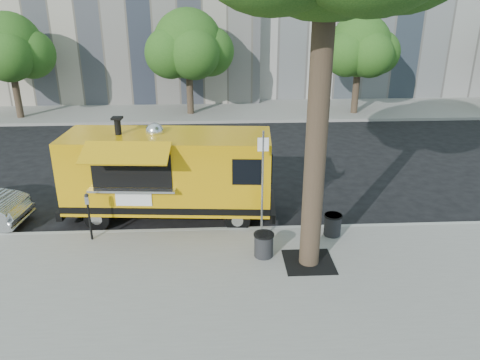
# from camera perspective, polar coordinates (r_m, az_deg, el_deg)

# --- Properties ---
(ground) EXTENTS (120.00, 120.00, 0.00)m
(ground) POSITION_cam_1_polar(r_m,az_deg,el_deg) (14.10, -4.29, -4.76)
(ground) COLOR black
(ground) RESTS_ON ground
(sidewalk) EXTENTS (60.00, 6.00, 0.15)m
(sidewalk) POSITION_cam_1_polar(r_m,az_deg,el_deg) (10.63, -4.70, -14.08)
(sidewalk) COLOR gray
(sidewalk) RESTS_ON ground
(curb) EXTENTS (60.00, 0.14, 0.16)m
(curb) POSITION_cam_1_polar(r_m,az_deg,el_deg) (13.24, -4.38, -6.27)
(curb) COLOR #999993
(curb) RESTS_ON ground
(far_sidewalk) EXTENTS (60.00, 5.00, 0.15)m
(far_sidewalk) POSITION_cam_1_polar(r_m,az_deg,el_deg) (26.85, -3.78, 8.39)
(far_sidewalk) COLOR gray
(far_sidewalk) RESTS_ON ground
(tree_well) EXTENTS (1.20, 1.20, 0.02)m
(tree_well) POSITION_cam_1_polar(r_m,az_deg,el_deg) (11.78, 8.36, -9.85)
(tree_well) COLOR black
(tree_well) RESTS_ON sidewalk
(far_tree_a) EXTENTS (3.42, 3.42, 5.36)m
(far_tree_a) POSITION_cam_1_polar(r_m,az_deg,el_deg) (27.11, -26.39, 14.34)
(far_tree_a) COLOR #33261C
(far_tree_a) RESTS_ON far_sidewalk
(far_tree_b) EXTENTS (3.60, 3.60, 5.50)m
(far_tree_b) POSITION_cam_1_polar(r_m,az_deg,el_deg) (25.47, -6.36, 16.16)
(far_tree_b) COLOR #33261C
(far_tree_b) RESTS_ON far_sidewalk
(far_tree_c) EXTENTS (3.24, 3.24, 5.21)m
(far_tree_c) POSITION_cam_1_polar(r_m,az_deg,el_deg) (26.27, 14.40, 15.56)
(far_tree_c) COLOR #33261C
(far_tree_c) RESTS_ON far_sidewalk
(sign_post) EXTENTS (0.28, 0.06, 3.00)m
(sign_post) POSITION_cam_1_polar(r_m,az_deg,el_deg) (11.98, 2.75, -0.00)
(sign_post) COLOR silver
(sign_post) RESTS_ON sidewalk
(parking_meter) EXTENTS (0.11, 0.11, 1.33)m
(parking_meter) POSITION_cam_1_polar(r_m,az_deg,el_deg) (12.91, -17.99, -3.63)
(parking_meter) COLOR black
(parking_meter) RESTS_ON sidewalk
(food_truck) EXTENTS (6.35, 3.09, 3.05)m
(food_truck) POSITION_cam_1_polar(r_m,az_deg,el_deg) (13.76, -8.85, 0.87)
(food_truck) COLOR #DC9F0B
(food_truck) RESTS_ON ground
(trash_bin_left) EXTENTS (0.52, 0.52, 0.62)m
(trash_bin_left) POSITION_cam_1_polar(r_m,az_deg,el_deg) (11.77, 2.91, -7.81)
(trash_bin_left) COLOR black
(trash_bin_left) RESTS_ON sidewalk
(trash_bin_right) EXTENTS (0.50, 0.50, 0.60)m
(trash_bin_right) POSITION_cam_1_polar(r_m,az_deg,el_deg) (12.98, 11.23, -5.30)
(trash_bin_right) COLOR black
(trash_bin_right) RESTS_ON sidewalk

